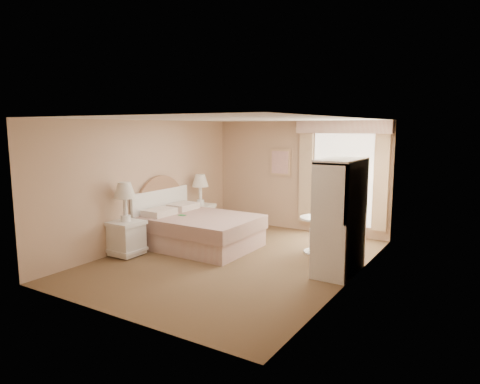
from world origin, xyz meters
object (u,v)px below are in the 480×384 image
Objects in this scene: nightstand_near at (126,229)px; armoire at (340,226)px; cafe_chair at (325,224)px; bed at (197,229)px; nightstand_far at (201,210)px; round_table at (317,229)px.

armoire is (3.65, 1.18, 0.26)m from nightstand_near.
nightstand_near is 1.52× the size of cafe_chair.
nightstand_far is (-0.72, 1.09, 0.13)m from bed.
cafe_chair is (2.28, 1.06, 0.16)m from bed.
bed and nightstand_near have the same top height.
nightstand_near is 0.72× the size of armoire.
bed is 3.11× the size of round_table.
bed is 1.31m from nightstand_far.
bed is 2.52m from cafe_chair.
armoire is (0.72, -0.85, 0.32)m from round_table.
cafe_chair is (3.01, -0.03, 0.03)m from nightstand_far.
nightstand_near reaches higher than round_table.
nightstand_far reaches higher than cafe_chair.
nightstand_far is 3.82m from armoire.
armoire is at bearing -34.08° from cafe_chair.
nightstand_near is at bearing -90.00° from nightstand_far.
nightstand_far is 3.01m from cafe_chair.
round_table is at bearing -4.86° from nightstand_far.
bed is 2.96m from armoire.
armoire reaches higher than bed.
round_table is at bearing 34.71° from nightstand_near.
bed reaches higher than nightstand_far.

